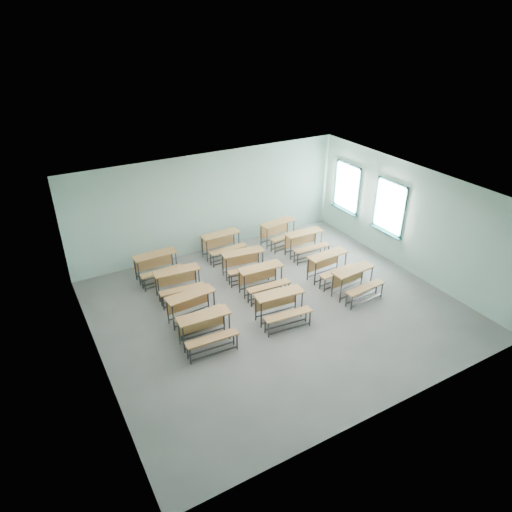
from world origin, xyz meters
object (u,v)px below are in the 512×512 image
(desk_unit_r0c1, at_px, (281,304))
(desk_unit_r1c0, at_px, (193,304))
(desk_unit_r3c1, at_px, (222,242))
(desk_unit_r3c2, at_px, (280,230))
(desk_unit_r1c1, at_px, (262,277))
(desk_unit_r3c0, at_px, (157,263))
(desk_unit_r0c2, at_px, (355,279))
(desk_unit_r0c0, at_px, (206,326))
(desk_unit_r2c2, at_px, (305,241))
(desk_unit_r1c2, at_px, (330,263))
(desk_unit_r2c1, at_px, (244,261))
(desk_unit_r2c0, at_px, (178,280))

(desk_unit_r0c1, bearing_deg, desk_unit_r1c0, 156.88)
(desk_unit_r3c1, relative_size, desk_unit_r3c2, 0.95)
(desk_unit_r1c1, relative_size, desk_unit_r3c0, 1.02)
(desk_unit_r0c2, height_order, desk_unit_r3c2, same)
(desk_unit_r0c0, bearing_deg, desk_unit_r1c1, 32.48)
(desk_unit_r2c2, bearing_deg, desk_unit_r0c2, -90.81)
(desk_unit_r0c0, xyz_separation_m, desk_unit_r1c0, (0.08, 0.97, 0.00))
(desk_unit_r1c2, height_order, desk_unit_r2c1, same)
(desk_unit_r0c0, distance_m, desk_unit_r2c2, 5.20)
(desk_unit_r0c1, bearing_deg, desk_unit_r0c0, -176.68)
(desk_unit_r2c2, height_order, desk_unit_r3c2, same)
(desk_unit_r1c0, height_order, desk_unit_r1c1, same)
(desk_unit_r3c2, bearing_deg, desk_unit_r0c0, -146.61)
(desk_unit_r2c0, bearing_deg, desk_unit_r1c2, -12.34)
(desk_unit_r0c1, height_order, desk_unit_r1c0, same)
(desk_unit_r0c2, bearing_deg, desk_unit_r1c2, 90.20)
(desk_unit_r3c0, bearing_deg, desk_unit_r0c1, -61.52)
(desk_unit_r0c0, height_order, desk_unit_r3c0, same)
(desk_unit_r0c2, xyz_separation_m, desk_unit_r2c0, (-4.21, 2.32, 0.00))
(desk_unit_r1c2, relative_size, desk_unit_r3c0, 1.02)
(desk_unit_r1c1, bearing_deg, desk_unit_r2c2, 31.88)
(desk_unit_r3c1, bearing_deg, desk_unit_r2c1, -90.64)
(desk_unit_r1c2, bearing_deg, desk_unit_r1c0, 176.51)
(desk_unit_r2c1, distance_m, desk_unit_r3c2, 2.38)
(desk_unit_r2c0, bearing_deg, desk_unit_r0c1, -47.04)
(desk_unit_r1c2, bearing_deg, desk_unit_r2c0, 159.22)
(desk_unit_r3c1, bearing_deg, desk_unit_r3c2, -5.59)
(desk_unit_r3c1, bearing_deg, desk_unit_r1c0, -129.68)
(desk_unit_r0c0, relative_size, desk_unit_r0c2, 0.99)
(desk_unit_r3c1, bearing_deg, desk_unit_r3c0, -174.29)
(desk_unit_r0c2, bearing_deg, desk_unit_r3c2, 87.90)
(desk_unit_r3c2, bearing_deg, desk_unit_r2c1, -154.49)
(desk_unit_r2c1, bearing_deg, desk_unit_r3c1, 98.64)
(desk_unit_r0c1, height_order, desk_unit_r3c2, same)
(desk_unit_r2c1, height_order, desk_unit_r3c1, same)
(desk_unit_r3c0, distance_m, desk_unit_r3c2, 4.28)
(desk_unit_r2c0, distance_m, desk_unit_r3c2, 4.28)
(desk_unit_r2c0, bearing_deg, desk_unit_r3c0, 105.27)
(desk_unit_r1c1, relative_size, desk_unit_r2c0, 0.98)
(desk_unit_r0c0, bearing_deg, desk_unit_r1c0, 88.13)
(desk_unit_r0c0, height_order, desk_unit_r3c1, same)
(desk_unit_r3c1, bearing_deg, desk_unit_r0c2, -61.83)
(desk_unit_r1c2, xyz_separation_m, desk_unit_r2c2, (0.23, 1.55, 0.00))
(desk_unit_r1c1, distance_m, desk_unit_r3c1, 2.44)
(desk_unit_r0c0, xyz_separation_m, desk_unit_r0c2, (4.40, -0.06, 0.00))
(desk_unit_r2c1, height_order, desk_unit_r2c2, same)
(desk_unit_r0c0, bearing_deg, desk_unit_r3c2, 43.04)
(desk_unit_r1c2, xyz_separation_m, desk_unit_r2c1, (-2.08, 1.35, 0.00))
(desk_unit_r0c0, xyz_separation_m, desk_unit_r2c1, (2.24, 2.32, 0.00))
(desk_unit_r2c1, bearing_deg, desk_unit_r0c1, -88.20)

